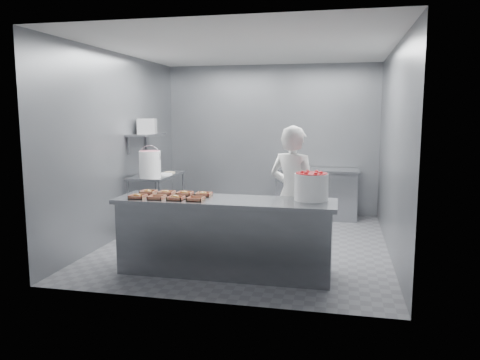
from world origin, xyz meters
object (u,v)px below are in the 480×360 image
glaze_bucket (150,164)px  tray_0 (138,196)px  service_counter (225,236)px  worker (293,195)px  tray_3 (196,199)px  tray_6 (185,193)px  tray_4 (148,192)px  tray_7 (203,194)px  tray_1 (157,197)px  tray_5 (166,193)px  strawberry_tub (311,186)px  prep_table (157,193)px  appliance (147,126)px  back_counter (317,193)px  tray_2 (176,198)px

glaze_bucket → tray_0: bearing=-71.7°
service_counter → worker: bearing=39.2°
tray_3 → tray_6: (-0.24, 0.31, 0.00)m
tray_4 → tray_7: size_ratio=1.00×
service_counter → tray_1: 0.93m
tray_1 → worker: size_ratio=0.11×
tray_1 → tray_5: size_ratio=1.00×
service_counter → tray_7: 0.58m
tray_7 → tray_1: bearing=-146.7°
tray_1 → strawberry_tub: 1.81m
tray_1 → tray_5: tray_5 is taller
worker → strawberry_tub: (0.26, -0.45, 0.20)m
glaze_bucket → tray_5: bearing=-59.7°
prep_table → tray_6: 2.13m
worker → appliance: appliance is taller
back_counter → worker: size_ratio=0.86×
tray_1 → tray_2: size_ratio=1.00×
tray_2 → tray_4: bearing=146.8°
service_counter → tray_2: (-0.55, -0.16, 0.47)m
tray_2 → worker: size_ratio=0.11×
tray_6 → tray_7: (0.24, 0.00, 0.00)m
tray_4 → appliance: size_ratio=0.57×
service_counter → tray_4: (-1.03, 0.16, 0.47)m
worker → strawberry_tub: size_ratio=4.50×
tray_7 → appliance: appliance is taller
back_counter → appliance: bearing=-155.2°
worker → tray_7: bearing=45.4°
tray_1 → tray_3: (0.48, 0.00, 0.00)m
tray_2 → glaze_bucket: (-1.03, 1.67, 0.20)m
service_counter → tray_3: 0.58m
prep_table → tray_0: tray_0 is taller
service_counter → back_counter: same height
service_counter → tray_0: bearing=-171.4°
tray_2 → tray_6: bearing=90.0°
tray_0 → glaze_bucket: 1.77m
tray_7 → tray_2: bearing=-127.4°
glaze_bucket → prep_table: bearing=99.0°
tray_4 → glaze_bucket: glaze_bucket is taller
tray_5 → tray_7: size_ratio=1.00×
appliance → tray_2: bearing=-74.9°
back_counter → tray_0: tray_0 is taller
tray_5 → strawberry_tub: size_ratio=0.48×
appliance → tray_7: bearing=-66.1°
tray_1 → tray_7: bearing=33.3°
glaze_bucket → tray_3: bearing=-52.6°
worker → appliance: bearing=-6.1°
tray_2 → tray_0: bearing=180.0°
service_counter → tray_3: size_ratio=13.88×
tray_1 → worker: (1.52, 0.76, -0.04)m
tray_2 → tray_5: size_ratio=1.00×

